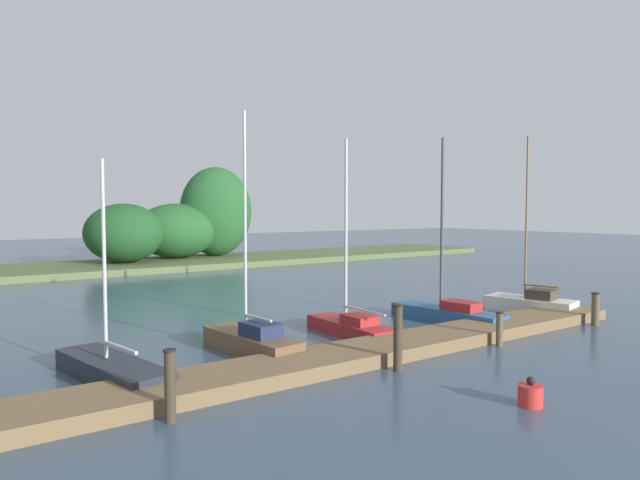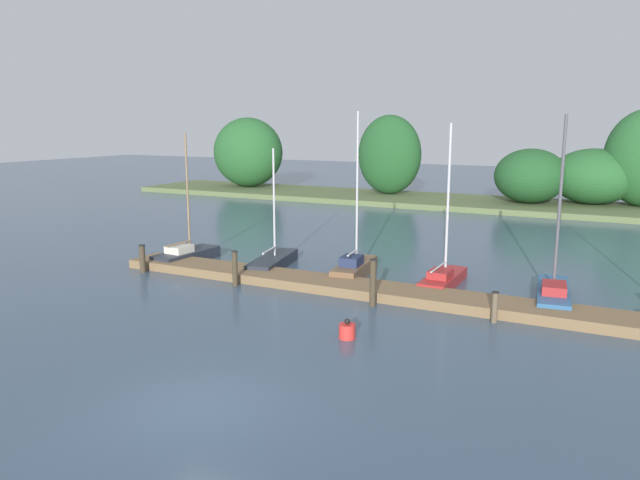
{
  "view_description": "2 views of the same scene",
  "coord_description": "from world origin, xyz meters",
  "px_view_note": "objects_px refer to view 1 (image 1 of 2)",
  "views": [
    {
      "loc": [
        -8.63,
        -0.9,
        3.95
      ],
      "look_at": [
        -0.22,
        11.13,
        3.13
      ],
      "focal_mm": 30.79,
      "sensor_mm": 36.0,
      "label": 1
    },
    {
      "loc": [
        7.95,
        -9.77,
        6.16
      ],
      "look_at": [
        -2.94,
        11.57,
        1.52
      ],
      "focal_mm": 34.1,
      "sensor_mm": 36.0,
      "label": 2
    }
  ],
  "objects_px": {
    "mooring_piling_3": "(499,329)",
    "mooring_piling_4": "(595,309)",
    "sailboat_4": "(445,311)",
    "channel_buoy_0": "(530,395)",
    "mooring_piling_1": "(170,386)",
    "sailboat_5": "(529,302)",
    "mooring_piling_2": "(398,338)",
    "sailboat_2": "(249,339)",
    "sailboat_3": "(349,324)",
    "sailboat_1": "(109,367)"
  },
  "relations": [
    {
      "from": "sailboat_5",
      "to": "mooring_piling_2",
      "type": "height_order",
      "value": "sailboat_5"
    },
    {
      "from": "sailboat_5",
      "to": "mooring_piling_2",
      "type": "bearing_deg",
      "value": 92.83
    },
    {
      "from": "sailboat_2",
      "to": "mooring_piling_2",
      "type": "bearing_deg",
      "value": -154.82
    },
    {
      "from": "sailboat_4",
      "to": "mooring_piling_2",
      "type": "height_order",
      "value": "sailboat_4"
    },
    {
      "from": "sailboat_4",
      "to": "sailboat_5",
      "type": "relative_size",
      "value": 0.95
    },
    {
      "from": "sailboat_3",
      "to": "channel_buoy_0",
      "type": "height_order",
      "value": "sailboat_3"
    },
    {
      "from": "sailboat_4",
      "to": "mooring_piling_3",
      "type": "xyz_separation_m",
      "value": [
        -1.37,
        -3.28,
        0.13
      ]
    },
    {
      "from": "sailboat_3",
      "to": "mooring_piling_2",
      "type": "height_order",
      "value": "sailboat_3"
    },
    {
      "from": "sailboat_4",
      "to": "mooring_piling_3",
      "type": "height_order",
      "value": "sailboat_4"
    },
    {
      "from": "sailboat_1",
      "to": "channel_buoy_0",
      "type": "height_order",
      "value": "sailboat_1"
    },
    {
      "from": "mooring_piling_3",
      "to": "sailboat_4",
      "type": "bearing_deg",
      "value": 67.33
    },
    {
      "from": "sailboat_4",
      "to": "mooring_piling_1",
      "type": "relative_size",
      "value": 4.69
    },
    {
      "from": "sailboat_4",
      "to": "sailboat_2",
      "type": "bearing_deg",
      "value": 81.89
    },
    {
      "from": "sailboat_3",
      "to": "channel_buoy_0",
      "type": "distance_m",
      "value": 7.1
    },
    {
      "from": "sailboat_1",
      "to": "mooring_piling_2",
      "type": "xyz_separation_m",
      "value": [
        5.96,
        -3.35,
        0.54
      ]
    },
    {
      "from": "sailboat_4",
      "to": "mooring_piling_1",
      "type": "bearing_deg",
      "value": 99.84
    },
    {
      "from": "sailboat_5",
      "to": "mooring_piling_4",
      "type": "relative_size",
      "value": 5.99
    },
    {
      "from": "mooring_piling_1",
      "to": "mooring_piling_4",
      "type": "bearing_deg",
      "value": -0.03
    },
    {
      "from": "mooring_piling_2",
      "to": "mooring_piling_3",
      "type": "xyz_separation_m",
      "value": [
        4.06,
        0.1,
        -0.32
      ]
    },
    {
      "from": "sailboat_4",
      "to": "mooring_piling_2",
      "type": "xyz_separation_m",
      "value": [
        -5.43,
        -3.38,
        0.45
      ]
    },
    {
      "from": "sailboat_5",
      "to": "mooring_piling_1",
      "type": "relative_size",
      "value": 4.92
    },
    {
      "from": "sailboat_5",
      "to": "mooring_piling_1",
      "type": "xyz_separation_m",
      "value": [
        -15.08,
        -2.75,
        0.31
      ]
    },
    {
      "from": "mooring_piling_2",
      "to": "mooring_piling_4",
      "type": "relative_size",
      "value": 1.45
    },
    {
      "from": "mooring_piling_3",
      "to": "sailboat_3",
      "type": "bearing_deg",
      "value": 125.77
    },
    {
      "from": "sailboat_4",
      "to": "channel_buoy_0",
      "type": "distance_m",
      "value": 8.27
    },
    {
      "from": "sailboat_2",
      "to": "channel_buoy_0",
      "type": "xyz_separation_m",
      "value": [
        2.75,
        -6.82,
        -0.17
      ]
    },
    {
      "from": "mooring_piling_2",
      "to": "mooring_piling_4",
      "type": "bearing_deg",
      "value": 0.11
    },
    {
      "from": "sailboat_2",
      "to": "sailboat_3",
      "type": "bearing_deg",
      "value": -93.32
    },
    {
      "from": "sailboat_3",
      "to": "sailboat_1",
      "type": "bearing_deg",
      "value": 93.42
    },
    {
      "from": "sailboat_5",
      "to": "mooring_piling_1",
      "type": "bearing_deg",
      "value": 86.72
    },
    {
      "from": "mooring_piling_1",
      "to": "mooring_piling_2",
      "type": "height_order",
      "value": "mooring_piling_2"
    },
    {
      "from": "sailboat_3",
      "to": "mooring_piling_3",
      "type": "bearing_deg",
      "value": -143.99
    },
    {
      "from": "mooring_piling_3",
      "to": "mooring_piling_4",
      "type": "bearing_deg",
      "value": -0.9
    },
    {
      "from": "sailboat_5",
      "to": "channel_buoy_0",
      "type": "relative_size",
      "value": 11.29
    },
    {
      "from": "sailboat_5",
      "to": "channel_buoy_0",
      "type": "bearing_deg",
      "value": 110.78
    },
    {
      "from": "sailboat_3",
      "to": "mooring_piling_2",
      "type": "bearing_deg",
      "value": 159.5
    },
    {
      "from": "sailboat_1",
      "to": "mooring_piling_3",
      "type": "distance_m",
      "value": 10.54
    },
    {
      "from": "mooring_piling_3",
      "to": "mooring_piling_4",
      "type": "height_order",
      "value": "mooring_piling_4"
    },
    {
      "from": "mooring_piling_1",
      "to": "channel_buoy_0",
      "type": "bearing_deg",
      "value": -28.02
    },
    {
      "from": "mooring_piling_4",
      "to": "channel_buoy_0",
      "type": "xyz_separation_m",
      "value": [
        -8.57,
        -3.31,
        -0.34
      ]
    },
    {
      "from": "sailboat_2",
      "to": "mooring_piling_3",
      "type": "xyz_separation_m",
      "value": [
        6.27,
        -3.44,
        0.11
      ]
    },
    {
      "from": "sailboat_2",
      "to": "channel_buoy_0",
      "type": "relative_size",
      "value": 11.05
    },
    {
      "from": "sailboat_2",
      "to": "channel_buoy_0",
      "type": "bearing_deg",
      "value": -164.87
    },
    {
      "from": "sailboat_5",
      "to": "mooring_piling_3",
      "type": "bearing_deg",
      "value": 103.02
    },
    {
      "from": "sailboat_1",
      "to": "sailboat_3",
      "type": "height_order",
      "value": "sailboat_3"
    },
    {
      "from": "mooring_piling_2",
      "to": "channel_buoy_0",
      "type": "relative_size",
      "value": 2.74
    },
    {
      "from": "sailboat_5",
      "to": "mooring_piling_1",
      "type": "distance_m",
      "value": 15.34
    },
    {
      "from": "mooring_piling_1",
      "to": "channel_buoy_0",
      "type": "height_order",
      "value": "mooring_piling_1"
    },
    {
      "from": "sailboat_2",
      "to": "sailboat_5",
      "type": "bearing_deg",
      "value": -100.58
    },
    {
      "from": "sailboat_4",
      "to": "mooring_piling_4",
      "type": "xyz_separation_m",
      "value": [
        3.68,
        -3.36,
        0.2
      ]
    }
  ]
}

